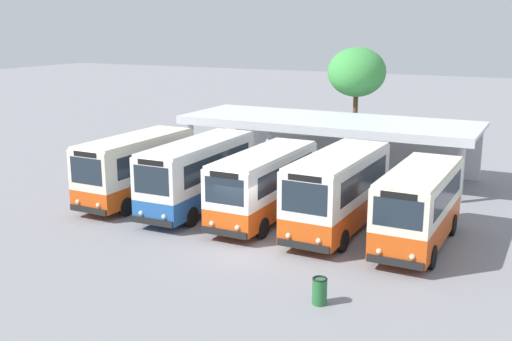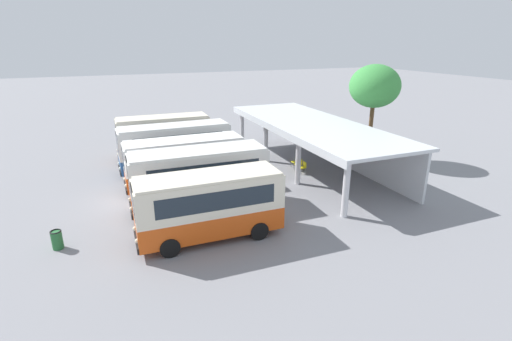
% 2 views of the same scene
% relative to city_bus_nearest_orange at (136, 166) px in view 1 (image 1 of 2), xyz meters
% --- Properties ---
extents(ground_plane, '(180.00, 180.00, 0.00)m').
position_rel_city_bus_nearest_orange_xyz_m(ground_plane, '(7.87, -3.44, -1.85)').
color(ground_plane, gray).
extents(city_bus_nearest_orange, '(2.43, 7.26, 3.35)m').
position_rel_city_bus_nearest_orange_xyz_m(city_bus_nearest_orange, '(0.00, 0.00, 0.00)').
color(city_bus_nearest_orange, black).
rests_on(city_bus_nearest_orange, ground).
extents(city_bus_second_in_row, '(2.38, 7.93, 3.36)m').
position_rel_city_bus_nearest_orange_xyz_m(city_bus_second_in_row, '(3.53, 0.24, 0.01)').
color(city_bus_second_in_row, black).
rests_on(city_bus_second_in_row, ground).
extents(city_bus_middle_cream, '(2.30, 7.55, 3.18)m').
position_rel_city_bus_nearest_orange_xyz_m(city_bus_middle_cream, '(7.06, 0.22, -0.09)').
color(city_bus_middle_cream, black).
rests_on(city_bus_middle_cream, ground).
extents(city_bus_fourth_amber, '(2.52, 7.62, 3.42)m').
position_rel_city_bus_nearest_orange_xyz_m(city_bus_fourth_amber, '(10.60, 0.26, 0.04)').
color(city_bus_fourth_amber, black).
rests_on(city_bus_fourth_amber, ground).
extents(city_bus_fifth_blue, '(2.37, 6.92, 3.21)m').
position_rel_city_bus_nearest_orange_xyz_m(city_bus_fifth_blue, '(14.13, -0.15, -0.07)').
color(city_bus_fifth_blue, black).
rests_on(city_bus_fifth_blue, ground).
extents(terminal_canopy, '(17.23, 6.07, 3.40)m').
position_rel_city_bus_nearest_orange_xyz_m(terminal_canopy, '(6.66, 10.32, 0.83)').
color(terminal_canopy, silver).
rests_on(terminal_canopy, ground).
extents(waiting_chair_end_by_column, '(0.45, 0.45, 0.86)m').
position_rel_city_bus_nearest_orange_xyz_m(waiting_chair_end_by_column, '(6.31, 8.59, -1.33)').
color(waiting_chair_end_by_column, slate).
rests_on(waiting_chair_end_by_column, ground).
extents(waiting_chair_second_from_end, '(0.45, 0.45, 0.86)m').
position_rel_city_bus_nearest_orange_xyz_m(waiting_chair_second_from_end, '(6.99, 8.52, -1.33)').
color(waiting_chair_second_from_end, slate).
rests_on(waiting_chair_second_from_end, ground).
extents(waiting_chair_middle_seat, '(0.45, 0.45, 0.86)m').
position_rel_city_bus_nearest_orange_xyz_m(waiting_chair_middle_seat, '(7.68, 8.47, -1.33)').
color(waiting_chair_middle_seat, slate).
rests_on(waiting_chair_middle_seat, ground).
extents(roadside_tree_behind_canopy, '(3.78, 3.78, 7.36)m').
position_rel_city_bus_nearest_orange_xyz_m(roadside_tree_behind_canopy, '(6.65, 14.89, 3.87)').
color(roadside_tree_behind_canopy, brown).
rests_on(roadside_tree_behind_canopy, ground).
extents(litter_bin_apron, '(0.49, 0.49, 0.90)m').
position_rel_city_bus_nearest_orange_xyz_m(litter_bin_apron, '(12.49, -6.88, -1.39)').
color(litter_bin_apron, '#266633').
rests_on(litter_bin_apron, ground).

